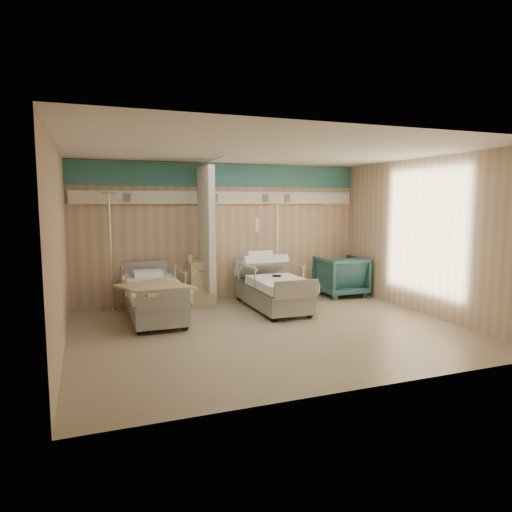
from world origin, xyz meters
The scene contains 13 objects.
ground centered at (0.00, 0.00, 0.00)m, with size 6.00×5.00×0.00m, color gray.
room_walls centered at (-0.03, 0.25, 1.86)m, with size 6.04×5.04×2.82m.
bed_right centered at (0.60, 1.30, 0.32)m, with size 1.00×2.16×0.63m, color white, non-canonical shape.
bed_left centered at (-1.60, 1.30, 0.32)m, with size 1.00×2.16×0.63m, color white, non-canonical shape.
bedside_cabinet centered at (-0.55, 2.20, 0.42)m, with size 0.50×0.48×0.85m, color beige.
visitor_armchair centered at (2.45, 1.90, 0.43)m, with size 0.92×0.94×0.86m, color #1E494B.
waffle_blanket centered at (2.43, 1.87, 0.89)m, with size 0.55×0.49×0.06m, color silver.
iv_stand_right centered at (1.10, 2.25, 0.41)m, with size 0.35×0.35×1.98m.
iv_stand_left centered at (-2.24, 2.17, 0.45)m, with size 0.39×0.39×2.19m.
call_remote centered at (0.64, 1.17, 0.65)m, with size 0.16×0.07×0.04m, color black.
tan_blanket centered at (-1.65, 0.84, 0.65)m, with size 0.90×1.13×0.04m, color tan.
toiletry_bag centered at (-0.42, 2.19, 0.91)m, with size 0.23×0.15×0.13m, color black.
white_cup centered at (-0.74, 2.27, 0.91)m, with size 0.09×0.09×0.13m, color white.
Camera 1 is at (-2.65, -6.54, 2.02)m, focal length 32.00 mm.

